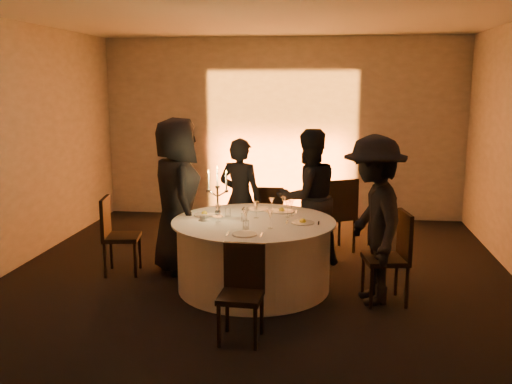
# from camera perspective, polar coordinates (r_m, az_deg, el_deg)

# --- Properties ---
(floor) EXTENTS (7.00, 7.00, 0.00)m
(floor) POSITION_cam_1_polar(r_m,az_deg,el_deg) (6.48, -0.23, -9.49)
(floor) COLOR black
(floor) RESTS_ON ground
(ceiling) EXTENTS (7.00, 7.00, 0.00)m
(ceiling) POSITION_cam_1_polar(r_m,az_deg,el_deg) (6.12, -0.26, 17.86)
(ceiling) COLOR white
(ceiling) RESTS_ON wall_back
(wall_back) EXTENTS (7.00, 0.00, 7.00)m
(wall_back) POSITION_cam_1_polar(r_m,az_deg,el_deg) (9.59, 2.58, 6.35)
(wall_back) COLOR #A19D96
(wall_back) RESTS_ON floor
(wall_front) EXTENTS (7.00, 0.00, 7.00)m
(wall_front) POSITION_cam_1_polar(r_m,az_deg,el_deg) (2.76, -10.10, -5.22)
(wall_front) COLOR #A19D96
(wall_front) RESTS_ON floor
(uplighter_fixture) EXTENTS (0.25, 0.12, 0.10)m
(uplighter_fixture) POSITION_cam_1_polar(r_m,az_deg,el_deg) (9.52, 2.35, -2.53)
(uplighter_fixture) COLOR black
(uplighter_fixture) RESTS_ON floor
(banquet_table) EXTENTS (1.80, 1.80, 0.77)m
(banquet_table) POSITION_cam_1_polar(r_m,az_deg,el_deg) (6.36, -0.24, -6.24)
(banquet_table) COLOR black
(banquet_table) RESTS_ON floor
(chair_left) EXTENTS (0.47, 0.47, 0.93)m
(chair_left) POSITION_cam_1_polar(r_m,az_deg,el_deg) (6.99, -13.90, -3.81)
(chair_left) COLOR black
(chair_left) RESTS_ON floor
(chair_back_left) EXTENTS (0.40, 0.40, 0.90)m
(chair_back_left) POSITION_cam_1_polar(r_m,az_deg,el_deg) (7.67, 1.33, -2.31)
(chair_back_left) COLOR black
(chair_back_left) RESTS_ON floor
(chair_back_right) EXTENTS (0.61, 0.61, 1.01)m
(chair_back_right) POSITION_cam_1_polar(r_m,az_deg,el_deg) (7.68, 8.23, -1.90)
(chair_back_right) COLOR black
(chair_back_right) RESTS_ON floor
(chair_right) EXTENTS (0.49, 0.49, 0.96)m
(chair_right) POSITION_cam_1_polar(r_m,az_deg,el_deg) (6.06, 13.56, -5.84)
(chair_right) COLOR black
(chair_right) RESTS_ON floor
(chair_front) EXTENTS (0.39, 0.39, 0.85)m
(chair_front) POSITION_cam_1_polar(r_m,az_deg,el_deg) (5.12, -1.39, -9.46)
(chair_front) COLOR black
(chair_front) RESTS_ON floor
(guest_left) EXTENTS (0.92, 1.08, 1.86)m
(guest_left) POSITION_cam_1_polar(r_m,az_deg,el_deg) (6.86, -7.89, -0.36)
(guest_left) COLOR black
(guest_left) RESTS_ON floor
(guest_back_left) EXTENTS (0.66, 0.53, 1.57)m
(guest_back_left) POSITION_cam_1_polar(r_m,az_deg,el_deg) (7.31, -1.58, -0.71)
(guest_back_left) COLOR black
(guest_back_left) RESTS_ON floor
(guest_back_right) EXTENTS (1.05, 0.98, 1.71)m
(guest_back_right) POSITION_cam_1_polar(r_m,az_deg,el_deg) (7.09, 5.23, -0.57)
(guest_back_right) COLOR black
(guest_back_right) RESTS_ON floor
(guest_right) EXTENTS (0.84, 1.23, 1.75)m
(guest_right) POSITION_cam_1_polar(r_m,az_deg,el_deg) (5.97, 11.67, -2.75)
(guest_right) COLOR black
(guest_right) RESTS_ON floor
(plate_left) EXTENTS (0.36, 0.24, 0.08)m
(plate_left) POSITION_cam_1_polar(r_m,az_deg,el_deg) (6.52, -5.18, -2.17)
(plate_left) COLOR silver
(plate_left) RESTS_ON banquet_table
(plate_back_left) EXTENTS (0.36, 0.28, 0.01)m
(plate_back_left) POSITION_cam_1_polar(r_m,az_deg,el_deg) (6.79, 0.13, -1.71)
(plate_back_left) COLOR silver
(plate_back_left) RESTS_ON banquet_table
(plate_back_right) EXTENTS (0.35, 0.29, 0.08)m
(plate_back_right) POSITION_cam_1_polar(r_m,az_deg,el_deg) (6.67, 2.59, -1.86)
(plate_back_right) COLOR silver
(plate_back_right) RESTS_ON banquet_table
(plate_right) EXTENTS (0.36, 0.25, 0.08)m
(plate_right) POSITION_cam_1_polar(r_m,az_deg,el_deg) (6.15, 4.69, -2.97)
(plate_right) COLOR silver
(plate_right) RESTS_ON banquet_table
(plate_front) EXTENTS (0.36, 0.25, 0.01)m
(plate_front) POSITION_cam_1_polar(r_m,az_deg,el_deg) (5.67, -1.18, -4.24)
(plate_front) COLOR silver
(plate_front) RESTS_ON banquet_table
(coffee_cup) EXTENTS (0.11, 0.11, 0.07)m
(coffee_cup) POSITION_cam_1_polar(r_m,az_deg,el_deg) (6.27, -5.29, -2.59)
(coffee_cup) COLOR silver
(coffee_cup) RESTS_ON banquet_table
(candelabra) EXTENTS (0.25, 0.12, 0.59)m
(candelabra) POSITION_cam_1_polar(r_m,az_deg,el_deg) (6.34, -3.86, -0.79)
(candelabra) COLOR white
(candelabra) RESTS_ON banquet_table
(wine_glass_a) EXTENTS (0.07, 0.07, 0.19)m
(wine_glass_a) POSITION_cam_1_polar(r_m,az_deg,el_deg) (5.94, -1.04, -2.25)
(wine_glass_a) COLOR silver
(wine_glass_a) RESTS_ON banquet_table
(wine_glass_b) EXTENTS (0.07, 0.07, 0.19)m
(wine_glass_b) POSITION_cam_1_polar(r_m,az_deg,el_deg) (6.33, 0.03, -1.42)
(wine_glass_b) COLOR silver
(wine_glass_b) RESTS_ON banquet_table
(wine_glass_c) EXTENTS (0.07, 0.07, 0.19)m
(wine_glass_c) POSITION_cam_1_polar(r_m,az_deg,el_deg) (6.17, -3.83, -1.76)
(wine_glass_c) COLOR silver
(wine_glass_c) RESTS_ON banquet_table
(wine_glass_d) EXTENTS (0.07, 0.07, 0.19)m
(wine_glass_d) POSITION_cam_1_polar(r_m,az_deg,el_deg) (6.54, 1.57, -1.02)
(wine_glass_d) COLOR silver
(wine_glass_d) RESTS_ON banquet_table
(wine_glass_e) EXTENTS (0.07, 0.07, 0.19)m
(wine_glass_e) POSITION_cam_1_polar(r_m,az_deg,el_deg) (5.89, 1.44, -2.37)
(wine_glass_e) COLOR silver
(wine_glass_e) RESTS_ON banquet_table
(wine_glass_f) EXTENTS (0.07, 0.07, 0.19)m
(wine_glass_f) POSITION_cam_1_polar(r_m,az_deg,el_deg) (6.37, 3.18, -1.36)
(wine_glass_f) COLOR silver
(wine_glass_f) RESTS_ON banquet_table
(wine_glass_g) EXTENTS (0.07, 0.07, 0.19)m
(wine_glass_g) POSITION_cam_1_polar(r_m,az_deg,el_deg) (6.45, 3.57, -1.21)
(wine_glass_g) COLOR silver
(wine_glass_g) RESTS_ON banquet_table
(wine_glass_h) EXTENTS (0.07, 0.07, 0.19)m
(wine_glass_h) POSITION_cam_1_polar(r_m,az_deg,el_deg) (6.58, 2.75, -0.95)
(wine_glass_h) COLOR silver
(wine_glass_h) RESTS_ON banquet_table
(tumbler_a) EXTENTS (0.07, 0.07, 0.09)m
(tumbler_a) POSITION_cam_1_polar(r_m,az_deg,el_deg) (6.21, -1.20, -2.55)
(tumbler_a) COLOR silver
(tumbler_a) RESTS_ON banquet_table
(tumbler_b) EXTENTS (0.07, 0.07, 0.09)m
(tumbler_b) POSITION_cam_1_polar(r_m,az_deg,el_deg) (5.87, -1.02, -3.32)
(tumbler_b) COLOR silver
(tumbler_b) RESTS_ON banquet_table
(tumbler_c) EXTENTS (0.07, 0.07, 0.09)m
(tumbler_c) POSITION_cam_1_polar(r_m,az_deg,el_deg) (6.45, -2.83, -2.04)
(tumbler_c) COLOR silver
(tumbler_c) RESTS_ON banquet_table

